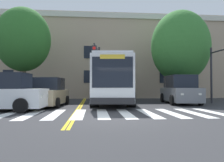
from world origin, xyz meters
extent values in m
plane|color=#303033|center=(0.00, 0.00, 0.00)|extent=(120.00, 120.00, 0.00)
cube|color=white|center=(-5.21, 1.71, 0.00)|extent=(0.57, 4.05, 0.01)
cube|color=white|center=(-4.06, 1.70, 0.00)|extent=(0.57, 4.05, 0.01)
cube|color=white|center=(-2.91, 1.69, 0.00)|extent=(0.57, 4.05, 0.01)
cube|color=white|center=(-1.76, 1.68, 0.00)|extent=(0.57, 4.05, 0.01)
cube|color=white|center=(-0.61, 1.67, 0.00)|extent=(0.57, 4.05, 0.01)
cube|color=white|center=(0.54, 1.67, 0.00)|extent=(0.57, 4.05, 0.01)
cube|color=white|center=(1.69, 1.66, 0.00)|extent=(0.57, 4.05, 0.01)
cube|color=white|center=(2.84, 1.65, 0.00)|extent=(0.57, 4.05, 0.01)
cube|color=white|center=(3.99, 1.64, 0.00)|extent=(0.57, 4.05, 0.01)
cube|color=white|center=(5.14, 1.63, 0.00)|extent=(0.57, 4.05, 0.01)
cube|color=gold|center=(-2.02, 15.67, 0.00)|extent=(0.12, 36.00, 0.01)
cube|color=gold|center=(-1.86, 15.67, 0.00)|extent=(0.12, 36.00, 0.01)
cube|color=white|center=(0.56, 8.56, 1.79)|extent=(3.64, 11.95, 2.83)
cube|color=black|center=(1.80, 8.43, 2.07)|extent=(1.10, 10.77, 1.02)
cube|color=black|center=(-0.68, 8.68, 2.07)|extent=(1.10, 10.77, 1.02)
cube|color=black|center=(-0.03, 2.69, 2.13)|extent=(2.22, 0.25, 1.70)
cube|color=yellow|center=(-0.03, 2.69, 2.98)|extent=(1.36, 0.17, 0.24)
cube|color=#232326|center=(-0.03, 2.66, 0.55)|extent=(2.43, 0.34, 0.36)
cube|color=silver|center=(0.56, 8.56, 3.28)|extent=(3.44, 11.47, 0.16)
cylinder|color=black|center=(1.37, 4.81, 0.50)|extent=(0.66, 1.05, 1.00)
cylinder|color=black|center=(-0.98, 5.05, 0.50)|extent=(0.66, 1.05, 1.00)
cylinder|color=black|center=(2.00, 11.07, 0.50)|extent=(0.66, 1.05, 1.00)
cylinder|color=black|center=(-0.36, 11.31, 0.50)|extent=(0.66, 1.05, 1.00)
cube|color=tan|center=(-4.08, 6.15, 0.65)|extent=(2.25, 4.65, 0.93)
cube|color=black|center=(-4.07, 6.28, 1.53)|extent=(1.84, 2.31, 0.84)
cube|color=white|center=(-3.76, 3.84, 0.74)|extent=(0.20, 0.06, 0.14)
cube|color=white|center=(-4.85, 3.94, 0.74)|extent=(0.20, 0.06, 0.14)
cylinder|color=black|center=(-3.29, 4.67, 0.33)|extent=(0.28, 0.68, 0.66)
cylinder|color=black|center=(-5.15, 4.85, 0.33)|extent=(0.28, 0.68, 0.66)
cylinder|color=black|center=(-3.02, 7.44, 0.33)|extent=(0.28, 0.68, 0.66)
cylinder|color=black|center=(-4.87, 7.62, 0.33)|extent=(0.28, 0.68, 0.66)
cube|color=slate|center=(5.71, 7.45, 0.73)|extent=(2.43, 5.06, 1.04)
cube|color=black|center=(5.72, 7.50, 1.73)|extent=(2.06, 3.19, 0.97)
cube|color=white|center=(6.09, 4.94, 0.83)|extent=(0.20, 0.06, 0.14)
cube|color=white|center=(4.90, 5.04, 0.83)|extent=(0.20, 0.06, 0.14)
cylinder|color=black|center=(6.59, 5.85, 0.38)|extent=(0.29, 0.78, 0.76)
cylinder|color=black|center=(4.56, 6.03, 0.38)|extent=(0.29, 0.78, 0.76)
cylinder|color=black|center=(6.86, 8.87, 0.38)|extent=(0.29, 0.78, 0.76)
cylinder|color=black|center=(4.84, 9.06, 0.38)|extent=(0.29, 0.78, 0.76)
cube|color=#B7BABF|center=(-0.24, 18.62, 0.63)|extent=(1.97, 4.26, 0.90)
cube|color=black|center=(-0.24, 18.75, 1.49)|extent=(1.74, 2.06, 0.82)
cube|color=white|center=(0.28, 16.48, 0.72)|extent=(0.20, 0.04, 0.14)
cube|color=white|center=(-0.85, 16.50, 0.72)|extent=(0.20, 0.04, 0.14)
cylinder|color=black|center=(0.69, 17.29, 0.33)|extent=(0.23, 0.66, 0.66)
cylinder|color=black|center=(-1.24, 17.33, 0.33)|extent=(0.23, 0.66, 0.66)
cylinder|color=black|center=(0.75, 19.91, 0.33)|extent=(0.23, 0.66, 0.66)
cylinder|color=black|center=(-1.18, 19.95, 0.33)|extent=(0.23, 0.66, 0.66)
cube|color=white|center=(-6.12, 3.32, 0.72)|extent=(4.92, 2.24, 1.01)
cube|color=black|center=(-6.17, 3.32, 1.65)|extent=(3.09, 1.92, 0.86)
cube|color=white|center=(-3.67, 3.70, 0.82)|extent=(0.05, 0.20, 0.14)
cube|color=white|center=(-3.75, 2.57, 0.82)|extent=(0.05, 0.20, 0.14)
cylinder|color=black|center=(-4.57, 4.17, 0.38)|extent=(0.77, 0.28, 0.76)
cylinder|color=black|center=(-4.71, 2.24, 0.38)|extent=(0.77, 0.28, 0.76)
cylinder|color=#28282D|center=(8.49, 7.75, 2.26)|extent=(0.16, 0.16, 4.51)
cylinder|color=#28282D|center=(-0.53, 10.12, 2.42)|extent=(0.16, 0.16, 4.84)
cylinder|color=#28282D|center=(-0.77, 8.14, 4.35)|extent=(0.58, 3.98, 0.11)
cube|color=#28282D|center=(-0.99, 6.30, 3.75)|extent=(0.37, 0.32, 1.00)
cylinder|color=red|center=(-1.01, 6.15, 4.05)|extent=(0.22, 0.06, 0.22)
cylinder|color=black|center=(-1.01, 6.15, 3.75)|extent=(0.22, 0.06, 0.22)
cylinder|color=black|center=(-1.01, 6.15, 3.45)|extent=(0.22, 0.06, 0.22)
cylinder|color=brown|center=(6.96, 10.28, 1.12)|extent=(0.47, 0.47, 2.25)
ellipsoid|color=#387A33|center=(6.96, 10.28, 5.06)|extent=(7.49, 7.46, 6.62)
cylinder|color=brown|center=(-7.06, 10.11, 1.53)|extent=(0.49, 0.49, 3.05)
ellipsoid|color=#2D6B28|center=(-7.06, 10.11, 5.39)|extent=(6.52, 6.48, 5.51)
cube|color=tan|center=(-1.54, 19.27, 4.91)|extent=(43.40, 7.86, 9.83)
cube|color=beige|center=(-1.54, 15.27, 9.43)|extent=(43.40, 0.16, 0.60)
cube|color=black|center=(-10.22, 15.32, 2.46)|extent=(1.10, 0.06, 1.40)
cube|color=black|center=(-1.54, 15.32, 2.46)|extent=(1.10, 0.06, 1.40)
cube|color=black|center=(7.14, 15.32, 2.46)|extent=(1.10, 0.06, 1.40)
cube|color=black|center=(-10.22, 15.32, 5.21)|extent=(1.10, 0.06, 1.40)
cube|color=black|center=(-1.54, 15.32, 5.21)|extent=(1.10, 0.06, 1.40)
cube|color=black|center=(7.14, 15.32, 5.21)|extent=(1.10, 0.06, 1.40)
camera|label=1|loc=(-1.10, -9.12, 1.34)|focal=35.00mm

